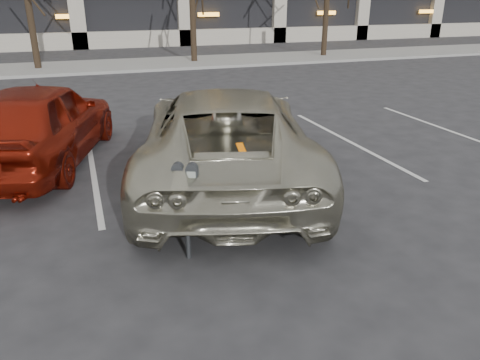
# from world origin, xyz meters

# --- Properties ---
(ground) EXTENTS (140.00, 140.00, 0.00)m
(ground) POSITION_xyz_m (0.00, 0.00, 0.00)
(ground) COLOR #28282B
(ground) RESTS_ON ground
(sidewalk) EXTENTS (80.00, 4.00, 0.12)m
(sidewalk) POSITION_xyz_m (0.00, 16.00, 0.06)
(sidewalk) COLOR gray
(sidewalk) RESTS_ON ground
(stall_lines) EXTENTS (16.90, 5.20, 0.00)m
(stall_lines) POSITION_xyz_m (-1.40, 2.30, 0.01)
(stall_lines) COLOR silver
(stall_lines) RESTS_ON ground
(parking_meter) EXTENTS (0.34, 0.24, 1.25)m
(parking_meter) POSITION_xyz_m (-0.41, -1.43, 0.96)
(parking_meter) COLOR black
(parking_meter) RESTS_ON ground
(suv_silver) EXTENTS (4.26, 6.53, 1.68)m
(suv_silver) POSITION_xyz_m (0.84, 0.93, 0.83)
(suv_silver) COLOR #B2AE97
(suv_silver) RESTS_ON ground
(car_red) EXTENTS (3.30, 5.17, 1.64)m
(car_red) POSITION_xyz_m (-2.28, 3.00, 0.82)
(car_red) COLOR maroon
(car_red) RESTS_ON ground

